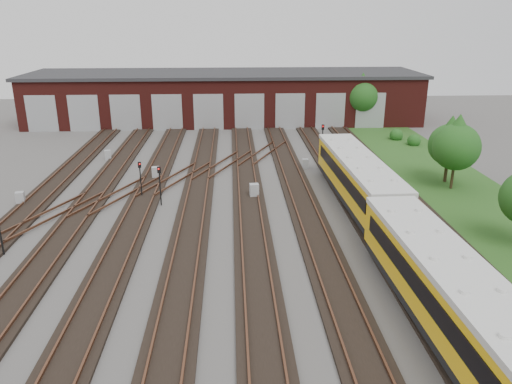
{
  "coord_description": "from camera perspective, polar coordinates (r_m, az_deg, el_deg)",
  "views": [
    {
      "loc": [
        0.77,
        -26.83,
        13.3
      ],
      "look_at": [
        2.36,
        5.06,
        2.0
      ],
      "focal_mm": 35.0,
      "sensor_mm": 36.0,
      "label": 1
    }
  ],
  "objects": [
    {
      "name": "ground",
      "position": [
        29.95,
        -4.06,
        -6.93
      ],
      "size": [
        120.0,
        120.0,
        0.0
      ],
      "primitive_type": "plane",
      "color": "#4D4B48",
      "rests_on": "ground"
    },
    {
      "name": "track_network",
      "position": [
        30.44,
        -4.36,
        -6.26
      ],
      "size": [
        30.4,
        70.0,
        0.33
      ],
      "color": "black",
      "rests_on": "ground"
    },
    {
      "name": "maintenance_shed",
      "position": [
        67.56,
        -3.55,
        10.86
      ],
      "size": [
        51.0,
        12.5,
        6.35
      ],
      "color": "#4F1713",
      "rests_on": "ground"
    },
    {
      "name": "grass_verge",
      "position": [
        43.18,
        22.28,
        0.08
      ],
      "size": [
        8.0,
        55.0,
        0.05
      ],
      "primitive_type": "cube",
      "color": "#20511B",
      "rests_on": "ground"
    },
    {
      "name": "metro_train",
      "position": [
        23.63,
        20.92,
        -10.55
      ],
      "size": [
        3.21,
        47.67,
        3.22
      ],
      "rotation": [
        0.0,
        0.0,
        0.03
      ],
      "color": "black",
      "rests_on": "ground"
    },
    {
      "name": "signal_mast_1",
      "position": [
        39.12,
        -13.09,
        1.92
      ],
      "size": [
        0.26,
        0.25,
        2.85
      ],
      "rotation": [
        0.0,
        0.0,
        0.4
      ],
      "color": "black",
      "rests_on": "ground"
    },
    {
      "name": "signal_mast_2",
      "position": [
        37.12,
        -10.95,
        1.26
      ],
      "size": [
        0.26,
        0.24,
        2.99
      ],
      "rotation": [
        0.0,
        0.0,
        -0.14
      ],
      "color": "black",
      "rests_on": "ground"
    },
    {
      "name": "signal_mast_3",
      "position": [
        50.15,
        7.62,
        6.37
      ],
      "size": [
        0.29,
        0.27,
        3.21
      ],
      "rotation": [
        0.0,
        0.0,
        -0.13
      ],
      "color": "black",
      "rests_on": "ground"
    },
    {
      "name": "relay_cabinet_0",
      "position": [
        40.95,
        -25.34,
        -0.67
      ],
      "size": [
        0.68,
        0.6,
        1.0
      ],
      "primitive_type": "cube",
      "rotation": [
        0.0,
        0.0,
        0.19
      ],
      "color": "#A2A5A7",
      "rests_on": "ground"
    },
    {
      "name": "relay_cabinet_1",
      "position": [
        50.84,
        -16.58,
        4.07
      ],
      "size": [
        0.7,
        0.64,
        0.96
      ],
      "primitive_type": "cube",
      "rotation": [
        0.0,
        0.0,
        0.32
      ],
      "color": "#A2A5A7",
      "rests_on": "ground"
    },
    {
      "name": "relay_cabinet_2",
      "position": [
        43.79,
        -11.38,
        2.15
      ],
      "size": [
        0.7,
        0.61,
        1.07
      ],
      "primitive_type": "cube",
      "rotation": [
        0.0,
        0.0,
        0.12
      ],
      "color": "#A2A5A7",
      "rests_on": "ground"
    },
    {
      "name": "relay_cabinet_3",
      "position": [
        46.21,
        5.65,
        3.24
      ],
      "size": [
        0.56,
        0.48,
        0.89
      ],
      "primitive_type": "cube",
      "rotation": [
        0.0,
        0.0,
        -0.07
      ],
      "color": "#A2A5A7",
      "rests_on": "ground"
    },
    {
      "name": "relay_cabinet_4",
      "position": [
        38.42,
        -0.21,
        0.13
      ],
      "size": [
        0.74,
        0.64,
        1.13
      ],
      "primitive_type": "cube",
      "rotation": [
        0.0,
        0.0,
        0.12
      ],
      "color": "#A2A5A7",
      "rests_on": "ground"
    },
    {
      "name": "tree_0",
      "position": [
        64.57,
        12.04,
        11.1
      ],
      "size": [
        4.08,
        4.08,
        6.76
      ],
      "color": "#322716",
      "rests_on": "ground"
    },
    {
      "name": "tree_1",
      "position": [
        44.25,
        21.3,
        5.57
      ],
      "size": [
        3.44,
        3.44,
        5.7
      ],
      "color": "#322716",
      "rests_on": "ground"
    },
    {
      "name": "tree_2",
      "position": [
        42.55,
        22.01,
        5.38
      ],
      "size": [
        3.71,
        3.71,
        6.16
      ],
      "color": "#322716",
      "rests_on": "ground"
    },
    {
      "name": "bush_1",
      "position": [
        58.99,
        15.75,
        6.47
      ],
      "size": [
        1.48,
        1.48,
        1.48
      ],
      "primitive_type": "sphere",
      "color": "#194E16",
      "rests_on": "ground"
    },
    {
      "name": "bush_2",
      "position": [
        56.92,
        17.62,
        5.8
      ],
      "size": [
        1.43,
        1.43,
        1.43
      ],
      "primitive_type": "sphere",
      "color": "#194E16",
      "rests_on": "ground"
    }
  ]
}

